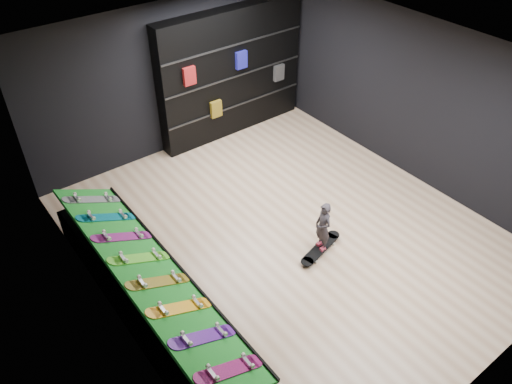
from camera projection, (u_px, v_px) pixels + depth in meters
floor at (287, 233)px, 8.40m from camera, size 6.00×7.00×0.01m
ceiling at (295, 66)px, 6.54m from camera, size 6.00×7.00×0.01m
wall_back at (173, 78)px, 9.65m from camera, size 6.00×0.02×3.00m
wall_front at (505, 309)px, 5.29m from camera, size 6.00×0.02×3.00m
wall_left at (103, 246)px, 6.04m from camera, size 0.02×7.00×3.00m
wall_right at (418, 102)px, 8.90m from camera, size 0.02×7.00×3.00m
display_rack at (149, 295)px, 7.03m from camera, size 0.90×4.50×0.50m
turf_ramp at (148, 271)px, 6.77m from camera, size 0.92×4.50×0.46m
back_shelving at (231, 73)px, 10.24m from camera, size 3.31×0.39×2.65m
floor_skateboard at (320, 249)px, 8.04m from camera, size 1.00×0.45×0.09m
child at (322, 235)px, 7.85m from camera, size 0.17×0.22×0.53m
display_board_0 at (229, 370)px, 5.57m from camera, size 0.93×0.22×0.50m
display_board_1 at (203, 337)px, 5.91m from camera, size 0.93×0.22×0.50m
display_board_2 at (180, 308)px, 6.25m from camera, size 0.93×0.22×0.50m
display_board_3 at (159, 282)px, 6.59m from camera, size 0.93×0.22×0.50m
display_board_4 at (140, 258)px, 6.92m from camera, size 0.93×0.22×0.50m
display_board_5 at (122, 237)px, 7.26m from camera, size 0.93×0.22×0.50m
display_board_6 at (107, 217)px, 7.60m from camera, size 0.93×0.22×0.50m
display_board_7 at (92, 199)px, 7.94m from camera, size 0.93×0.22×0.50m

